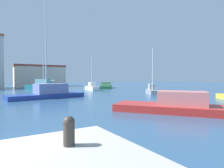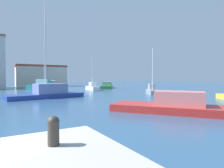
{
  "view_description": "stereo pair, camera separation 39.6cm",
  "coord_description": "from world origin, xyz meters",
  "px_view_note": "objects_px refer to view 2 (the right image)",
  "views": [
    {
      "loc": [
        0.21,
        -5.68,
        2.43
      ],
      "look_at": [
        15.72,
        19.21,
        1.46
      ],
      "focal_mm": 30.62,
      "sensor_mm": 36.0,
      "label": 1
    },
    {
      "loc": [
        0.55,
        -5.89,
        2.43
      ],
      "look_at": [
        15.72,
        19.21,
        1.46
      ],
      "focal_mm": 30.62,
      "sensor_mm": 36.0,
      "label": 2
    }
  ],
  "objects_px": {
    "sailboat_teal_near_pier": "(44,86)",
    "sailboat_white_distant_north": "(92,87)",
    "motorboat_green_inner_mooring": "(107,86)",
    "sailboat_grey_distant_east": "(152,90)",
    "mooring_bollard": "(53,129)",
    "sailboat_blue_far_left": "(48,92)",
    "motorboat_red_behind_lamppost": "(174,105)"
  },
  "relations": [
    {
      "from": "mooring_bollard",
      "to": "motorboat_green_inner_mooring",
      "type": "relative_size",
      "value": 0.08
    },
    {
      "from": "sailboat_white_distant_north",
      "to": "motorboat_green_inner_mooring",
      "type": "distance_m",
      "value": 8.29
    },
    {
      "from": "sailboat_teal_near_pier",
      "to": "sailboat_grey_distant_east",
      "type": "distance_m",
      "value": 21.12
    },
    {
      "from": "sailboat_grey_distant_east",
      "to": "motorboat_red_behind_lamppost",
      "type": "bearing_deg",
      "value": -127.55
    },
    {
      "from": "motorboat_red_behind_lamppost",
      "to": "sailboat_blue_far_left",
      "type": "xyz_separation_m",
      "value": [
        -5.3,
        14.72,
        0.17
      ]
    },
    {
      "from": "sailboat_blue_far_left",
      "to": "sailboat_grey_distant_east",
      "type": "bearing_deg",
      "value": -9.8
    },
    {
      "from": "sailboat_white_distant_north",
      "to": "sailboat_blue_far_left",
      "type": "distance_m",
      "value": 14.5
    },
    {
      "from": "sailboat_teal_near_pier",
      "to": "sailboat_white_distant_north",
      "type": "height_order",
      "value": "sailboat_teal_near_pier"
    },
    {
      "from": "sailboat_teal_near_pier",
      "to": "sailboat_blue_far_left",
      "type": "relative_size",
      "value": 0.84
    },
    {
      "from": "mooring_bollard",
      "to": "sailboat_teal_near_pier",
      "type": "height_order",
      "value": "sailboat_teal_near_pier"
    },
    {
      "from": "sailboat_white_distant_north",
      "to": "sailboat_grey_distant_east",
      "type": "height_order",
      "value": "sailboat_grey_distant_east"
    },
    {
      "from": "motorboat_green_inner_mooring",
      "to": "motorboat_red_behind_lamppost",
      "type": "bearing_deg",
      "value": -111.26
    },
    {
      "from": "sailboat_teal_near_pier",
      "to": "sailboat_blue_far_left",
      "type": "height_order",
      "value": "sailboat_blue_far_left"
    },
    {
      "from": "mooring_bollard",
      "to": "sailboat_grey_distant_east",
      "type": "bearing_deg",
      "value": 42.13
    },
    {
      "from": "mooring_bollard",
      "to": "sailboat_blue_far_left",
      "type": "height_order",
      "value": "sailboat_blue_far_left"
    },
    {
      "from": "motorboat_green_inner_mooring",
      "to": "sailboat_teal_near_pier",
      "type": "bearing_deg",
      "value": -178.42
    },
    {
      "from": "mooring_bollard",
      "to": "motorboat_green_inner_mooring",
      "type": "distance_m",
      "value": 40.82
    },
    {
      "from": "sailboat_teal_near_pier",
      "to": "sailboat_grey_distant_east",
      "type": "bearing_deg",
      "value": -55.32
    },
    {
      "from": "mooring_bollard",
      "to": "sailboat_blue_far_left",
      "type": "xyz_separation_m",
      "value": [
        4.25,
        19.65,
        -0.64
      ]
    },
    {
      "from": "sailboat_white_distant_north",
      "to": "motorboat_green_inner_mooring",
      "type": "bearing_deg",
      "value": 40.26
    },
    {
      "from": "sailboat_grey_distant_east",
      "to": "sailboat_blue_far_left",
      "type": "bearing_deg",
      "value": 170.2
    },
    {
      "from": "sailboat_blue_far_left",
      "to": "sailboat_teal_near_pier",
      "type": "bearing_deg",
      "value": 79.84
    },
    {
      "from": "sailboat_teal_near_pier",
      "to": "sailboat_white_distant_north",
      "type": "relative_size",
      "value": 1.46
    },
    {
      "from": "motorboat_red_behind_lamppost",
      "to": "mooring_bollard",
      "type": "bearing_deg",
      "value": -152.73
    },
    {
      "from": "sailboat_white_distant_north",
      "to": "sailboat_blue_far_left",
      "type": "bearing_deg",
      "value": -137.12
    },
    {
      "from": "sailboat_teal_near_pier",
      "to": "motorboat_green_inner_mooring",
      "type": "xyz_separation_m",
      "value": [
        14.3,
        0.39,
        -0.24
      ]
    },
    {
      "from": "mooring_bollard",
      "to": "sailboat_blue_far_left",
      "type": "relative_size",
      "value": 0.05
    },
    {
      "from": "sailboat_teal_near_pier",
      "to": "motorboat_red_behind_lamppost",
      "type": "relative_size",
      "value": 1.19
    },
    {
      "from": "motorboat_red_behind_lamppost",
      "to": "motorboat_green_inner_mooring",
      "type": "height_order",
      "value": "motorboat_green_inner_mooring"
    },
    {
      "from": "mooring_bollard",
      "to": "sailboat_white_distant_north",
      "type": "bearing_deg",
      "value": 63.26
    },
    {
      "from": "sailboat_white_distant_north",
      "to": "sailboat_grey_distant_east",
      "type": "bearing_deg",
      "value": -71.93
    },
    {
      "from": "mooring_bollard",
      "to": "motorboat_red_behind_lamppost",
      "type": "relative_size",
      "value": 0.08
    }
  ]
}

